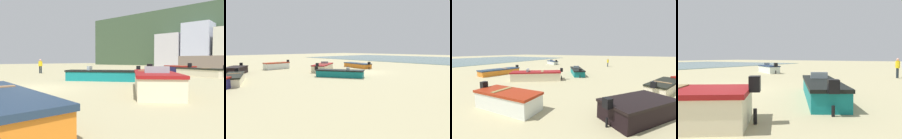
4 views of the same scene
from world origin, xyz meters
The scene contains 9 objects.
ground_plane centered at (0.00, 0.00, 0.00)m, with size 160.00×160.00×0.00m, color tan.
boat_white_0 centered at (11.85, 6.51, 0.49)m, with size 1.58×3.89×1.28m.
boat_white_1 centered at (-10.67, -5.25, 0.42)m, with size 3.08×3.89×1.12m.
boat_cream_2 centered at (3.88, 14.40, 0.39)m, with size 4.94×3.05×1.07m.
boat_teal_3 centered at (-0.21, 5.40, 0.39)m, with size 5.02×3.72×1.08m.
boat_cream_4 centered at (5.29, 3.07, 0.48)m, with size 4.35×5.20×1.25m.
boat_orange_6 centered at (4.70, -3.55, 0.38)m, with size 5.36×2.38×1.06m.
boat_black_7 centered at (9.82, 12.59, 0.46)m, with size 3.73×3.40×1.22m.
beach_walker_foreground centered at (-11.44, 7.26, 0.95)m, with size 0.53×0.44×1.62m.
Camera 3 is at (16.69, 12.48, 3.04)m, focal length 22.21 mm.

